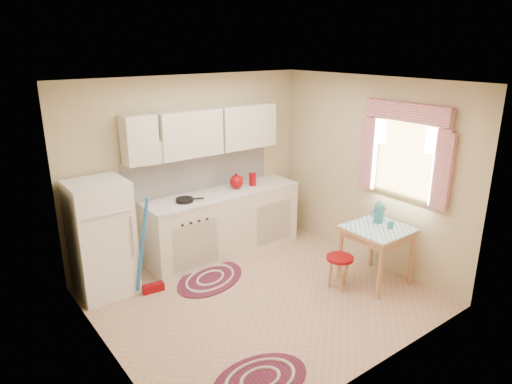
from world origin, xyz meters
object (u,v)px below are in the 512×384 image
at_px(stool, 339,272).
at_px(base_cabinets, 224,224).
at_px(fridge, 102,238).
at_px(table, 376,255).

bearing_deg(stool, base_cabinets, 108.73).
xyz_separation_m(fridge, table, (2.81, -1.79, -0.34)).
relative_size(table, stool, 1.71).
relative_size(fridge, base_cabinets, 0.62).
bearing_deg(base_cabinets, table, -59.87).
xyz_separation_m(fridge, base_cabinets, (1.74, 0.05, -0.26)).
bearing_deg(table, stool, 163.37).
relative_size(fridge, table, 1.94).
distance_m(fridge, base_cabinets, 1.76).
distance_m(table, stool, 0.54).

